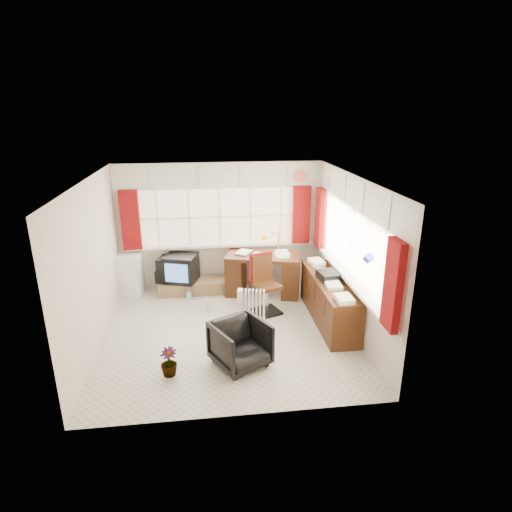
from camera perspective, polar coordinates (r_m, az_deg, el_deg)
The scene contains 20 objects.
ground at distance 7.11m, azimuth -3.69°, elevation -10.14°, with size 4.00×4.00×0.00m, color beige.
room_walls at distance 6.50m, azimuth -3.97°, elevation 1.45°, with size 4.00×4.00×4.00m.
window_back at distance 8.52m, azimuth -4.69°, elevation 1.87°, with size 3.70×0.12×3.60m.
window_right at distance 7.06m, azimuth 12.09°, elevation -2.25°, with size 0.12×3.70×3.60m.
curtains at distance 7.50m, azimuth 2.69°, elevation 3.55°, with size 3.83×3.83×1.15m.
overhead_cabinets at distance 7.39m, azimuth 3.13°, elevation 9.63°, with size 3.98×3.98×0.48m.
desk at distance 8.31m, azimuth 0.94°, elevation -2.17°, with size 1.53×1.03×0.84m.
desk_lamp at distance 8.26m, azimuth 2.96°, elevation 2.50°, with size 0.18×0.17×0.42m.
task_chair at distance 7.58m, azimuth 1.03°, elevation -3.38°, with size 0.58×0.59×1.06m.
office_chair at distance 6.15m, azimuth -2.10°, elevation -11.66°, with size 0.70×0.72×0.66m, color black.
radiator at distance 7.26m, azimuth -0.41°, elevation -7.19°, with size 0.43×0.24×0.61m.
credenza at distance 7.39m, azimuth 9.71°, elevation -5.77°, with size 0.50×2.00×0.85m.
file_tray at distance 7.26m, azimuth 9.57°, elevation -2.60°, with size 0.30×0.38×0.13m, color black.
tv_bench at distance 8.59m, azimuth -8.14°, elevation -3.95°, with size 1.40×0.50×0.25m, color #97724B.
crt_tv at distance 8.44m, azimuth -9.95°, elevation -1.61°, with size 0.72×0.68×0.53m.
hifi_stack at distance 8.48m, azimuth -10.81°, elevation -1.84°, with size 0.76×0.60×0.48m.
mini_fridge at distance 8.68m, azimuth -16.50°, elevation -2.35°, with size 0.51×0.52×0.81m.
spray_bottle_a at distance 7.77m, azimuth -6.42°, elevation -6.37°, with size 0.11×0.11×0.27m, color white.
spray_bottle_b at distance 8.30m, azimuth -8.94°, elevation -5.04°, with size 0.09×0.09×0.20m, color #95DEDB.
flower_vase at distance 6.10m, azimuth -11.54°, elevation -13.66°, with size 0.23×0.23×0.41m, color black.
Camera 1 is at (-0.34, -6.18, 3.49)m, focal length 30.00 mm.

